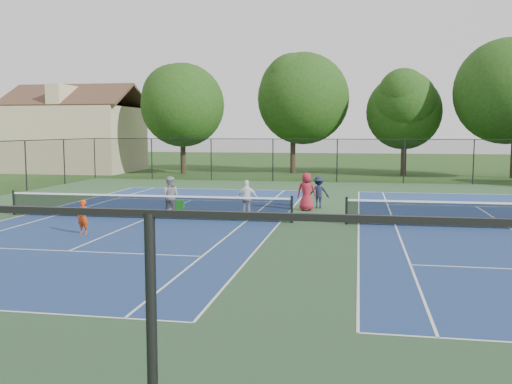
% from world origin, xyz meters
% --- Properties ---
extents(ground, '(140.00, 140.00, 0.00)m').
position_xyz_m(ground, '(0.00, 0.00, 0.00)').
color(ground, '#234716').
rests_on(ground, ground).
extents(court_pad, '(36.00, 36.00, 0.01)m').
position_xyz_m(court_pad, '(0.00, 0.00, 0.00)').
color(court_pad, '#2C4F2F').
rests_on(court_pad, ground).
extents(tennis_court_left, '(12.00, 23.83, 1.07)m').
position_xyz_m(tennis_court_left, '(-7.00, 0.00, 0.10)').
color(tennis_court_left, navy).
rests_on(tennis_court_left, ground).
extents(tennis_court_right, '(12.00, 23.83, 1.07)m').
position_xyz_m(tennis_court_right, '(7.00, 0.00, 0.10)').
color(tennis_court_right, navy).
rests_on(tennis_court_right, ground).
extents(perimeter_fence, '(36.08, 36.08, 3.02)m').
position_xyz_m(perimeter_fence, '(0.00, 0.00, 1.60)').
color(perimeter_fence, black).
rests_on(perimeter_fence, ground).
extents(tree_back_a, '(6.80, 6.80, 9.15)m').
position_xyz_m(tree_back_a, '(-13.00, 24.00, 6.04)').
color(tree_back_a, '#2D2116').
rests_on(tree_back_a, ground).
extents(tree_back_b, '(7.60, 7.60, 10.03)m').
position_xyz_m(tree_back_b, '(-4.00, 26.00, 6.60)').
color(tree_back_b, '#2D2116').
rests_on(tree_back_b, ground).
extents(tree_back_c, '(6.00, 6.00, 8.40)m').
position_xyz_m(tree_back_c, '(5.00, 25.00, 5.48)').
color(tree_back_c, '#2D2116').
rests_on(tree_back_c, ground).
extents(clapboard_house, '(10.80, 8.10, 7.65)m').
position_xyz_m(clapboard_house, '(-23.00, 25.00, 3.09)').
color(clapboard_house, tan).
rests_on(clapboard_house, ground).
extents(child_player, '(0.48, 0.36, 1.20)m').
position_xyz_m(child_player, '(-7.89, -3.69, 0.60)').
color(child_player, red).
rests_on(child_player, ground).
extents(instructor, '(0.86, 0.69, 1.69)m').
position_xyz_m(instructor, '(-6.28, 0.80, 0.84)').
color(instructor, gray).
rests_on(instructor, ground).
extents(bystander_a, '(0.93, 0.48, 1.52)m').
position_xyz_m(bystander_a, '(-3.12, 1.49, 0.76)').
color(bystander_a, white).
rests_on(bystander_a, ground).
extents(bystander_b, '(1.02, 0.67, 1.49)m').
position_xyz_m(bystander_b, '(-0.33, 4.46, 0.74)').
color(bystander_b, '#161D32').
rests_on(bystander_b, ground).
extents(bystander_c, '(0.85, 0.57, 1.72)m').
position_xyz_m(bystander_c, '(-0.80, 3.55, 0.86)').
color(bystander_c, maroon).
rests_on(bystander_c, ground).
extents(ball_crate, '(0.43, 0.35, 0.31)m').
position_xyz_m(ball_crate, '(-5.86, 0.84, 0.15)').
color(ball_crate, navy).
rests_on(ball_crate, ground).
extents(ball_hopper, '(0.37, 0.32, 0.37)m').
position_xyz_m(ball_hopper, '(-5.86, 0.84, 0.50)').
color(ball_hopper, green).
rests_on(ball_hopper, ball_crate).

